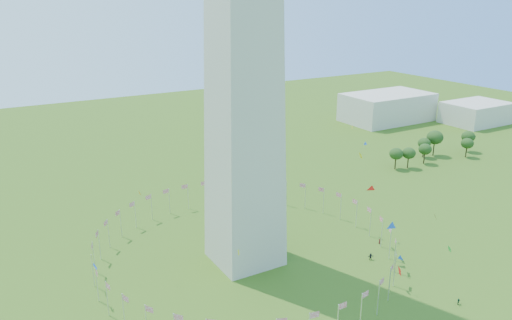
{
  "coord_description": "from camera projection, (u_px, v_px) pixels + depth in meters",
  "views": [
    {
      "loc": [
        -59.17,
        -57.7,
        69.49
      ],
      "look_at": [
        -5.2,
        35.0,
        34.13
      ],
      "focal_mm": 35.0,
      "sensor_mm": 36.0,
      "label": 1
    }
  ],
  "objects": [
    {
      "name": "kites_aloft",
      "position": [
        364.0,
        220.0,
        120.92
      ],
      "size": [
        100.15,
        67.51,
        29.64
      ],
      "color": "blue",
      "rests_on": "ground"
    },
    {
      "name": "gov_building_east_b",
      "position": [
        476.0,
        113.0,
        284.79
      ],
      "size": [
        35.0,
        25.0,
        12.0
      ],
      "primitive_type": "cube",
      "color": "beige",
      "rests_on": "ground"
    },
    {
      "name": "gov_building_east_a",
      "position": [
        387.0,
        107.0,
        289.67
      ],
      "size": [
        50.0,
        30.0,
        16.0
      ],
      "primitive_type": "cube",
      "color": "beige",
      "rests_on": "ground"
    },
    {
      "name": "tree_line_east",
      "position": [
        434.0,
        149.0,
        221.7
      ],
      "size": [
        53.13,
        15.51,
        11.47
      ],
      "color": "#2A511B",
      "rests_on": "ground"
    },
    {
      "name": "flag_ring",
      "position": [
        245.0,
        245.0,
        137.01
      ],
      "size": [
        80.24,
        80.24,
        9.0
      ],
      "color": "silver",
      "rests_on": "ground"
    }
  ]
}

